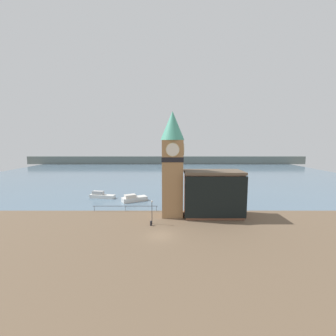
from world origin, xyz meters
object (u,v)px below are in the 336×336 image
at_px(pier_building, 214,193).
at_px(boat_near, 135,199).
at_px(boat_far, 102,195).
at_px(lamp_post, 153,208).
at_px(mooring_bollard_near, 152,223).
at_px(clock_tower, 173,161).

height_order(pier_building, boat_near, pier_building).
xyz_separation_m(pier_building, boat_near, (-17.07, 10.73, -3.78)).
height_order(boat_near, boat_far, boat_far).
relative_size(boat_far, lamp_post, 1.61).
bearing_deg(boat_far, pier_building, -16.49).
bearing_deg(mooring_bollard_near, clock_tower, 55.44).
height_order(pier_building, lamp_post, pier_building).
relative_size(boat_near, boat_far, 0.93).
height_order(boat_far, mooring_bollard_near, boat_far).
bearing_deg(lamp_post, boat_near, 110.03).
height_order(mooring_bollard_near, lamp_post, lamp_post).
height_order(clock_tower, pier_building, clock_tower).
xyz_separation_m(boat_near, boat_far, (-8.89, 3.32, -0.03)).
bearing_deg(boat_near, boat_far, 131.15).
bearing_deg(lamp_post, boat_far, 127.96).
bearing_deg(lamp_post, clock_tower, 51.80).
distance_m(clock_tower, boat_far, 24.86).
xyz_separation_m(boat_far, mooring_bollard_near, (14.28, -19.30, -0.18)).
xyz_separation_m(clock_tower, boat_near, (-9.19, 10.47, -10.02)).
xyz_separation_m(clock_tower, pier_building, (7.88, -0.27, -6.24)).
distance_m(boat_far, lamp_post, 23.52).
height_order(boat_far, lamp_post, lamp_post).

